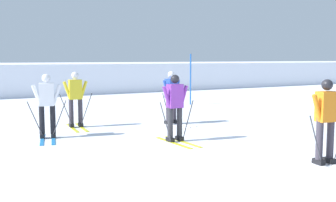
{
  "coord_description": "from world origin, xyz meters",
  "views": [
    {
      "loc": [
        -5.44,
        -6.72,
        2.12
      ],
      "look_at": [
        0.16,
        3.31,
        0.9
      ],
      "focal_mm": 43.2,
      "sensor_mm": 36.0,
      "label": 1
    }
  ],
  "objects_px": {
    "skier_white": "(47,103)",
    "skier_purple": "(175,106)",
    "skier_orange": "(326,119)",
    "skier_yellow": "(76,98)",
    "skier_blue": "(171,96)",
    "trail_marker_pole": "(191,79)"
  },
  "relations": [
    {
      "from": "skier_white",
      "to": "skier_purple",
      "type": "relative_size",
      "value": 1.0
    },
    {
      "from": "skier_white",
      "to": "skier_orange",
      "type": "height_order",
      "value": "same"
    },
    {
      "from": "skier_yellow",
      "to": "skier_orange",
      "type": "height_order",
      "value": "same"
    },
    {
      "from": "skier_orange",
      "to": "skier_blue",
      "type": "bearing_deg",
      "value": 92.0
    },
    {
      "from": "skier_white",
      "to": "skier_yellow",
      "type": "bearing_deg",
      "value": 48.36
    },
    {
      "from": "skier_orange",
      "to": "trail_marker_pole",
      "type": "xyz_separation_m",
      "value": [
        3.32,
        10.24,
        0.24
      ]
    },
    {
      "from": "skier_white",
      "to": "skier_blue",
      "type": "height_order",
      "value": "same"
    },
    {
      "from": "skier_white",
      "to": "skier_blue",
      "type": "bearing_deg",
      "value": 5.56
    },
    {
      "from": "skier_purple",
      "to": "skier_orange",
      "type": "xyz_separation_m",
      "value": [
        1.49,
        -3.39,
        -0.0
      ]
    },
    {
      "from": "skier_orange",
      "to": "trail_marker_pole",
      "type": "bearing_deg",
      "value": 72.06
    },
    {
      "from": "skier_white",
      "to": "skier_purple",
      "type": "xyz_separation_m",
      "value": [
        2.73,
        -2.05,
        -0.04
      ]
    },
    {
      "from": "skier_white",
      "to": "skier_orange",
      "type": "distance_m",
      "value": 6.88
    },
    {
      "from": "skier_orange",
      "to": "trail_marker_pole",
      "type": "distance_m",
      "value": 10.77
    },
    {
      "from": "skier_white",
      "to": "trail_marker_pole",
      "type": "distance_m",
      "value": 8.94
    },
    {
      "from": "skier_purple",
      "to": "skier_white",
      "type": "bearing_deg",
      "value": 143.08
    },
    {
      "from": "skier_white",
      "to": "trail_marker_pole",
      "type": "height_order",
      "value": "trail_marker_pole"
    },
    {
      "from": "skier_yellow",
      "to": "skier_purple",
      "type": "bearing_deg",
      "value": -64.66
    },
    {
      "from": "skier_blue",
      "to": "trail_marker_pole",
      "type": "xyz_separation_m",
      "value": [
        3.52,
        4.41,
        0.24
      ]
    },
    {
      "from": "skier_blue",
      "to": "skier_orange",
      "type": "relative_size",
      "value": 1.0
    },
    {
      "from": "skier_white",
      "to": "skier_orange",
      "type": "bearing_deg",
      "value": -52.23
    },
    {
      "from": "skier_yellow",
      "to": "skier_orange",
      "type": "bearing_deg",
      "value": -65.5
    },
    {
      "from": "skier_purple",
      "to": "trail_marker_pole",
      "type": "relative_size",
      "value": 0.74
    }
  ]
}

